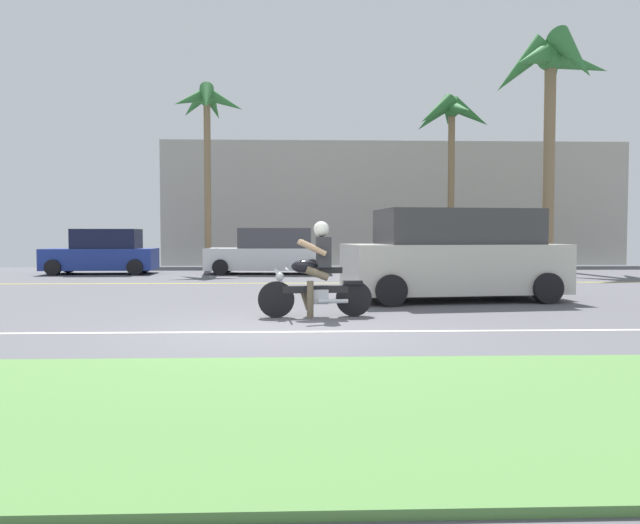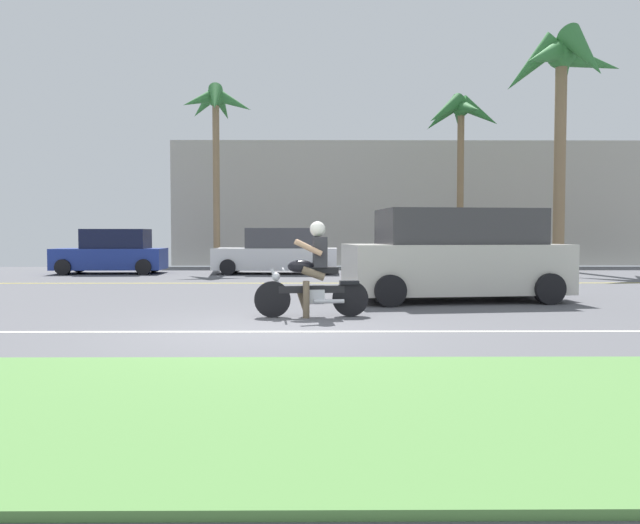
{
  "view_description": "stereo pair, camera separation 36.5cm",
  "coord_description": "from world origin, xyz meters",
  "px_view_note": "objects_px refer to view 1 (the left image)",
  "views": [
    {
      "loc": [
        0.27,
        -8.97,
        1.43
      ],
      "look_at": [
        0.73,
        3.82,
        0.85
      ],
      "focal_mm": 34.36,
      "sensor_mm": 36.0,
      "label": 1
    },
    {
      "loc": [
        0.64,
        -8.98,
        1.43
      ],
      "look_at": [
        0.73,
        3.82,
        0.85
      ],
      "focal_mm": 34.36,
      "sensor_mm": 36.0,
      "label": 2
    }
  ],
  "objects_px": {
    "parked_car_2": "(441,252)",
    "palm_tree_0": "(551,74)",
    "motorcyclist": "(316,277)",
    "parked_car_0": "(103,253)",
    "palm_tree_1": "(450,121)",
    "parked_car_1": "(270,253)",
    "suv_nearby": "(454,256)",
    "palm_tree_2": "(206,114)"
  },
  "relations": [
    {
      "from": "parked_car_2",
      "to": "palm_tree_0",
      "type": "height_order",
      "value": "palm_tree_0"
    },
    {
      "from": "motorcyclist",
      "to": "palm_tree_0",
      "type": "height_order",
      "value": "palm_tree_0"
    },
    {
      "from": "parked_car_0",
      "to": "palm_tree_1",
      "type": "bearing_deg",
      "value": 8.85
    },
    {
      "from": "parked_car_0",
      "to": "parked_car_2",
      "type": "bearing_deg",
      "value": -0.39
    },
    {
      "from": "palm_tree_0",
      "to": "parked_car_1",
      "type": "bearing_deg",
      "value": -170.83
    },
    {
      "from": "motorcyclist",
      "to": "parked_car_2",
      "type": "bearing_deg",
      "value": 67.23
    },
    {
      "from": "parked_car_0",
      "to": "parked_car_1",
      "type": "bearing_deg",
      "value": -1.32
    },
    {
      "from": "palm_tree_0",
      "to": "palm_tree_1",
      "type": "distance_m",
      "value": 4.29
    },
    {
      "from": "suv_nearby",
      "to": "parked_car_0",
      "type": "height_order",
      "value": "suv_nearby"
    },
    {
      "from": "palm_tree_2",
      "to": "parked_car_0",
      "type": "bearing_deg",
      "value": -152.27
    },
    {
      "from": "palm_tree_0",
      "to": "palm_tree_2",
      "type": "relative_size",
      "value": 1.29
    },
    {
      "from": "parked_car_2",
      "to": "palm_tree_0",
      "type": "bearing_deg",
      "value": 19.97
    },
    {
      "from": "parked_car_1",
      "to": "parked_car_2",
      "type": "relative_size",
      "value": 1.22
    },
    {
      "from": "suv_nearby",
      "to": "motorcyclist",
      "type": "bearing_deg",
      "value": -139.33
    },
    {
      "from": "palm_tree_2",
      "to": "palm_tree_1",
      "type": "bearing_deg",
      "value": 1.21
    },
    {
      "from": "motorcyclist",
      "to": "palm_tree_2",
      "type": "distance_m",
      "value": 15.21
    },
    {
      "from": "motorcyclist",
      "to": "palm_tree_2",
      "type": "xyz_separation_m",
      "value": [
        -3.88,
        13.67,
        5.43
      ]
    },
    {
      "from": "suv_nearby",
      "to": "palm_tree_0",
      "type": "bearing_deg",
      "value": 58.75
    },
    {
      "from": "palm_tree_2",
      "to": "suv_nearby",
      "type": "bearing_deg",
      "value": -57.7
    },
    {
      "from": "suv_nearby",
      "to": "palm_tree_1",
      "type": "distance_m",
      "value": 12.57
    },
    {
      "from": "parked_car_1",
      "to": "palm_tree_0",
      "type": "distance_m",
      "value": 13.1
    },
    {
      "from": "parked_car_1",
      "to": "palm_tree_2",
      "type": "relative_size",
      "value": 0.62
    },
    {
      "from": "motorcyclist",
      "to": "parked_car_0",
      "type": "xyz_separation_m",
      "value": [
        -7.38,
        11.83,
        0.05
      ]
    },
    {
      "from": "parked_car_2",
      "to": "palm_tree_2",
      "type": "distance_m",
      "value": 10.49
    },
    {
      "from": "parked_car_2",
      "to": "palm_tree_2",
      "type": "xyz_separation_m",
      "value": [
        -8.81,
        1.93,
        5.36
      ]
    },
    {
      "from": "palm_tree_0",
      "to": "palm_tree_1",
      "type": "xyz_separation_m",
      "value": [
        -3.88,
        0.42,
        -1.78
      ]
    },
    {
      "from": "suv_nearby",
      "to": "palm_tree_0",
      "type": "height_order",
      "value": "palm_tree_0"
    },
    {
      "from": "motorcyclist",
      "to": "palm_tree_1",
      "type": "relative_size",
      "value": 0.28
    },
    {
      "from": "motorcyclist",
      "to": "suv_nearby",
      "type": "bearing_deg",
      "value": 40.67
    },
    {
      "from": "parked_car_1",
      "to": "palm_tree_1",
      "type": "height_order",
      "value": "palm_tree_1"
    },
    {
      "from": "suv_nearby",
      "to": "parked_car_0",
      "type": "relative_size",
      "value": 1.25
    },
    {
      "from": "palm_tree_0",
      "to": "palm_tree_1",
      "type": "relative_size",
      "value": 1.35
    },
    {
      "from": "palm_tree_1",
      "to": "motorcyclist",
      "type": "bearing_deg",
      "value": -112.56
    },
    {
      "from": "suv_nearby",
      "to": "palm_tree_2",
      "type": "distance_m",
      "value": 14.02
    },
    {
      "from": "parked_car_2",
      "to": "palm_tree_1",
      "type": "height_order",
      "value": "palm_tree_1"
    },
    {
      "from": "parked_car_0",
      "to": "palm_tree_0",
      "type": "relative_size",
      "value": 0.42
    },
    {
      "from": "motorcyclist",
      "to": "palm_tree_0",
      "type": "relative_size",
      "value": 0.21
    },
    {
      "from": "parked_car_1",
      "to": "palm_tree_1",
      "type": "bearing_deg",
      "value": 17.16
    },
    {
      "from": "suv_nearby",
      "to": "palm_tree_0",
      "type": "distance_m",
      "value": 14.33
    },
    {
      "from": "parked_car_0",
      "to": "palm_tree_2",
      "type": "distance_m",
      "value": 6.68
    },
    {
      "from": "parked_car_1",
      "to": "palm_tree_2",
      "type": "height_order",
      "value": "palm_tree_2"
    },
    {
      "from": "suv_nearby",
      "to": "parked_car_1",
      "type": "height_order",
      "value": "suv_nearby"
    }
  ]
}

